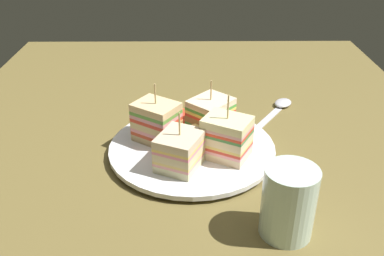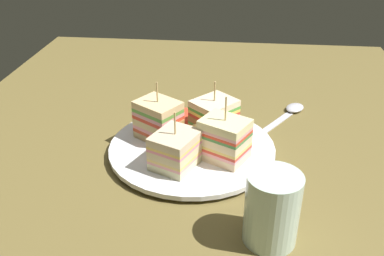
{
  "view_description": "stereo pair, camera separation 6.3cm",
  "coord_description": "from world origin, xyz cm",
  "px_view_note": "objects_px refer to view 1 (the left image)",
  "views": [
    {
      "loc": [
        -54.95,
        0.56,
        34.78
      ],
      "look_at": [
        0.0,
        0.0,
        4.3
      ],
      "focal_mm": 39.88,
      "sensor_mm": 36.0,
      "label": 1
    },
    {
      "loc": [
        -54.66,
        -5.71,
        34.78
      ],
      "look_at": [
        0.0,
        0.0,
        4.3
      ],
      "focal_mm": 39.88,
      "sensor_mm": 36.0,
      "label": 2
    }
  ],
  "objects_px": {
    "sandwich_wedge_0": "(210,115)",
    "sandwich_wedge_3": "(226,137)",
    "chip_pile": "(197,137)",
    "plate": "(192,148)",
    "sandwich_wedge_1": "(157,122)",
    "drinking_glass": "(288,206)",
    "spoon": "(280,106)",
    "sandwich_wedge_2": "(180,150)"
  },
  "relations": [
    {
      "from": "sandwich_wedge_0",
      "to": "sandwich_wedge_3",
      "type": "bearing_deg",
      "value": 56.38
    },
    {
      "from": "chip_pile",
      "to": "plate",
      "type": "bearing_deg",
      "value": 108.75
    },
    {
      "from": "sandwich_wedge_1",
      "to": "drinking_glass",
      "type": "height_order",
      "value": "sandwich_wedge_1"
    },
    {
      "from": "sandwich_wedge_1",
      "to": "spoon",
      "type": "bearing_deg",
      "value": 65.1
    },
    {
      "from": "plate",
      "to": "spoon",
      "type": "bearing_deg",
      "value": -47.21
    },
    {
      "from": "sandwich_wedge_0",
      "to": "spoon",
      "type": "bearing_deg",
      "value": 170.08
    },
    {
      "from": "plate",
      "to": "sandwich_wedge_1",
      "type": "height_order",
      "value": "sandwich_wedge_1"
    },
    {
      "from": "sandwich_wedge_1",
      "to": "sandwich_wedge_2",
      "type": "height_order",
      "value": "sandwich_wedge_1"
    },
    {
      "from": "plate",
      "to": "spoon",
      "type": "distance_m",
      "value": 0.22
    },
    {
      "from": "chip_pile",
      "to": "drinking_glass",
      "type": "bearing_deg",
      "value": -150.73
    },
    {
      "from": "spoon",
      "to": "sandwich_wedge_0",
      "type": "bearing_deg",
      "value": 161.69
    },
    {
      "from": "sandwich_wedge_1",
      "to": "sandwich_wedge_3",
      "type": "bearing_deg",
      "value": 8.61
    },
    {
      "from": "drinking_glass",
      "to": "sandwich_wedge_0",
      "type": "bearing_deg",
      "value": 19.16
    },
    {
      "from": "sandwich_wedge_1",
      "to": "chip_pile",
      "type": "relative_size",
      "value": 1.27
    },
    {
      "from": "drinking_glass",
      "to": "chip_pile",
      "type": "bearing_deg",
      "value": 29.27
    },
    {
      "from": "plate",
      "to": "drinking_glass",
      "type": "height_order",
      "value": "drinking_glass"
    },
    {
      "from": "sandwich_wedge_2",
      "to": "drinking_glass",
      "type": "relative_size",
      "value": 0.95
    },
    {
      "from": "sandwich_wedge_0",
      "to": "spoon",
      "type": "xyz_separation_m",
      "value": [
        0.1,
        -0.13,
        -0.04
      ]
    },
    {
      "from": "sandwich_wedge_2",
      "to": "sandwich_wedge_1",
      "type": "bearing_deg",
      "value": 50.96
    },
    {
      "from": "plate",
      "to": "chip_pile",
      "type": "distance_m",
      "value": 0.02
    },
    {
      "from": "sandwich_wedge_3",
      "to": "sandwich_wedge_0",
      "type": "bearing_deg",
      "value": -47.91
    },
    {
      "from": "plate",
      "to": "sandwich_wedge_0",
      "type": "height_order",
      "value": "sandwich_wedge_0"
    },
    {
      "from": "sandwich_wedge_0",
      "to": "sandwich_wedge_1",
      "type": "distance_m",
      "value": 0.09
    },
    {
      "from": "sandwich_wedge_1",
      "to": "sandwich_wedge_3",
      "type": "height_order",
      "value": "sandwich_wedge_3"
    },
    {
      "from": "sandwich_wedge_3",
      "to": "chip_pile",
      "type": "relative_size",
      "value": 1.32
    },
    {
      "from": "plate",
      "to": "sandwich_wedge_1",
      "type": "relative_size",
      "value": 2.7
    },
    {
      "from": "sandwich_wedge_1",
      "to": "plate",
      "type": "bearing_deg",
      "value": 14.28
    },
    {
      "from": "plate",
      "to": "sandwich_wedge_1",
      "type": "distance_m",
      "value": 0.07
    },
    {
      "from": "plate",
      "to": "sandwich_wedge_0",
      "type": "distance_m",
      "value": 0.06
    },
    {
      "from": "sandwich_wedge_0",
      "to": "chip_pile",
      "type": "distance_m",
      "value": 0.05
    },
    {
      "from": "sandwich_wedge_2",
      "to": "drinking_glass",
      "type": "bearing_deg",
      "value": -109.78
    },
    {
      "from": "drinking_glass",
      "to": "sandwich_wedge_3",
      "type": "bearing_deg",
      "value": 21.88
    },
    {
      "from": "sandwich_wedge_3",
      "to": "drinking_glass",
      "type": "height_order",
      "value": "sandwich_wedge_3"
    },
    {
      "from": "sandwich_wedge_0",
      "to": "chip_pile",
      "type": "bearing_deg",
      "value": 17.07
    },
    {
      "from": "plate",
      "to": "chip_pile",
      "type": "xyz_separation_m",
      "value": [
        0.0,
        -0.01,
        0.02
      ]
    },
    {
      "from": "chip_pile",
      "to": "sandwich_wedge_3",
      "type": "bearing_deg",
      "value": -127.81
    },
    {
      "from": "plate",
      "to": "chip_pile",
      "type": "relative_size",
      "value": 3.43
    },
    {
      "from": "sandwich_wedge_3",
      "to": "chip_pile",
      "type": "height_order",
      "value": "sandwich_wedge_3"
    },
    {
      "from": "spoon",
      "to": "chip_pile",
      "type": "bearing_deg",
      "value": 167.85
    },
    {
      "from": "sandwich_wedge_3",
      "to": "sandwich_wedge_1",
      "type": "bearing_deg",
      "value": 3.11
    },
    {
      "from": "sandwich_wedge_2",
      "to": "sandwich_wedge_0",
      "type": "bearing_deg",
      "value": -0.11
    },
    {
      "from": "sandwich_wedge_3",
      "to": "spoon",
      "type": "relative_size",
      "value": 0.74
    }
  ]
}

